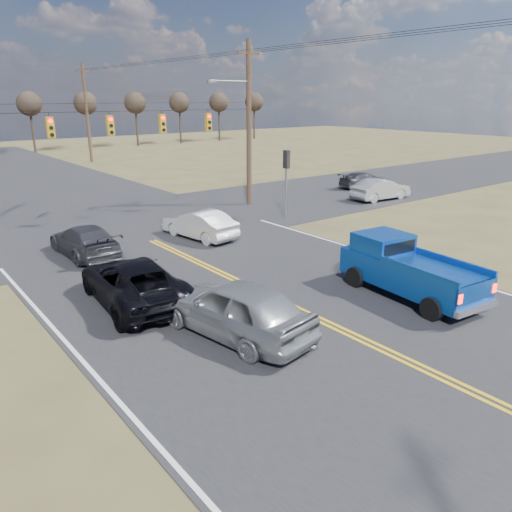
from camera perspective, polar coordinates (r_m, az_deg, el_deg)
ground at (r=14.51m, az=14.41°, el=-10.46°), size 160.00×160.00×0.00m
road_main at (r=21.48m, az=-6.97°, el=-0.62°), size 14.00×120.00×0.02m
road_cross at (r=28.39m, az=-15.41°, el=3.41°), size 120.00×12.00×0.02m
signal_gantry at (r=27.63m, az=-15.13°, el=13.73°), size 19.60×4.83×10.00m
utility_poles at (r=26.71m, az=-15.48°, el=13.93°), size 19.60×58.32×10.00m
treeline at (r=36.06m, az=-21.99°, el=14.91°), size 87.00×117.80×7.40m
pickup_truck at (r=18.21m, az=16.85°, el=-1.47°), size 2.52×5.45×1.98m
silver_suv at (r=14.57m, az=-2.36°, el=-5.97°), size 2.87×5.34×1.73m
black_suv at (r=17.35m, az=-13.78°, el=-2.89°), size 3.02×5.67×1.51m
white_car_queue at (r=24.85m, az=-6.48°, el=3.62°), size 2.10×4.45×1.41m
dgrey_car_queue at (r=23.19m, az=-19.00°, el=1.67°), size 1.95×4.73×1.37m
cross_car_east_near at (r=35.16m, az=14.06°, el=7.41°), size 1.88×4.51×1.45m
cross_car_east_far at (r=39.59m, az=12.27°, el=8.46°), size 2.35×4.37×1.21m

